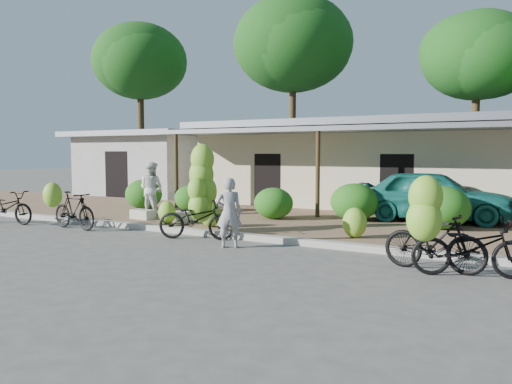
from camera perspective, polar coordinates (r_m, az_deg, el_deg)
ground at (r=10.63m, az=-5.57°, el=-7.19°), size 100.00×100.00×0.00m
sidewalk at (r=14.94m, az=5.43°, el=-3.53°), size 60.00×6.00×0.12m
curb at (r=12.28m, az=-0.23°, el=-5.21°), size 60.00×0.25×0.15m
shop_main at (r=20.37m, az=12.21°, el=3.24°), size 13.00×8.50×3.35m
shop_grey at (r=25.86m, az=-11.80°, el=3.29°), size 7.00×6.00×3.15m
tree_back_left at (r=29.68m, az=-13.26°, el=14.44°), size 5.36×5.26×9.31m
tree_far_center at (r=27.88m, az=3.98°, el=16.64°), size 6.38×6.35×10.43m
tree_center_right at (r=25.69m, az=23.58°, el=14.23°), size 5.13×5.01×8.53m
hedge_0 at (r=18.35m, az=-12.71°, el=-0.24°), size 1.37×1.23×1.07m
hedge_1 at (r=17.35m, az=-7.48°, el=-0.71°), size 1.16×1.05×0.91m
hedge_2 at (r=15.28m, az=2.02°, el=-1.29°), size 1.23×1.11×0.96m
hedge_3 at (r=15.13m, az=11.17°, el=-1.13°), size 1.43×1.29×1.12m
hedge_4 at (r=14.14m, az=20.46°, el=-1.67°), size 1.48×1.33×1.15m
bike_far_left at (r=16.72m, az=-26.81°, el=-1.31°), size 1.99×1.37×1.44m
bike_left at (r=14.83m, az=-20.39°, el=-1.74°), size 1.82×1.22×1.35m
bike_center at (r=12.65m, az=-6.53°, el=-1.11°), size 2.06×1.45×2.38m
bike_right at (r=9.45m, az=19.44°, el=-4.36°), size 1.89×1.26×1.78m
bike_far_right at (r=9.45m, az=23.39°, el=-5.81°), size 2.11×1.23×1.05m
loose_banana_a at (r=14.41m, az=-10.14°, el=-2.33°), size 0.52×0.45×0.66m
loose_banana_b at (r=13.70m, az=-5.26°, el=-2.49°), size 0.58×0.49×0.72m
loose_banana_c at (r=12.15m, az=11.21°, el=-3.46°), size 0.58×0.49×0.73m
sack_near at (r=14.80m, az=-8.11°, el=-2.81°), size 0.94×0.72×0.30m
sack_far at (r=15.70m, az=-12.85°, el=-2.50°), size 0.78×0.45×0.28m
vendor at (r=11.29m, az=-3.09°, el=-2.37°), size 0.70×0.62×1.60m
bystander at (r=16.39m, az=-11.87°, el=0.37°), size 0.87×0.69×1.73m
teal_van at (r=15.66m, az=19.51°, el=-0.36°), size 4.64×2.21×1.53m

